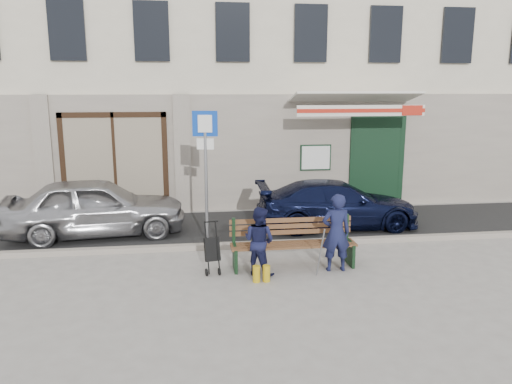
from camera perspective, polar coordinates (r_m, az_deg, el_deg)
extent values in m
plane|color=#9E9991|center=(9.42, 0.20, -9.20)|extent=(80.00, 80.00, 0.00)
cube|color=#282828|center=(12.34, -1.73, -4.03)|extent=(60.00, 3.20, 0.01)
cube|color=#9E9384|center=(10.80, -0.87, -6.06)|extent=(60.00, 0.18, 0.12)
cube|color=beige|center=(17.32, -3.73, 17.21)|extent=(20.00, 7.00, 10.00)
cube|color=#9E9384|center=(13.83, -2.56, 4.45)|extent=(20.00, 0.12, 3.20)
cube|color=maroon|center=(14.00, -15.77, 3.90)|extent=(2.50, 0.12, 2.00)
cube|color=black|center=(14.72, 13.62, 3.40)|extent=(1.60, 0.10, 2.60)
cube|color=black|center=(15.17, 12.97, 3.30)|extent=(1.25, 0.90, 2.40)
cube|color=white|center=(14.13, 6.84, 3.92)|extent=(0.80, 0.03, 0.65)
cube|color=white|center=(14.04, 10.86, 10.43)|extent=(3.40, 1.72, 0.42)
cube|color=white|center=(13.24, 11.98, 9.09)|extent=(3.40, 0.05, 0.28)
cube|color=red|center=(13.21, 12.02, 9.08)|extent=(3.40, 0.02, 0.10)
imported|color=#A7A7AB|center=(12.06, -17.82, -1.62)|extent=(4.21, 2.09, 1.38)
imported|color=black|center=(12.40, 9.26, -1.38)|extent=(4.01, 1.74, 1.15)
cylinder|color=gray|center=(10.84, -5.72, 1.25)|extent=(0.07, 0.07, 2.80)
cube|color=#0C3BAC|center=(10.68, -5.86, 7.79)|extent=(0.53, 0.13, 0.54)
cube|color=white|center=(10.65, -5.85, 7.78)|extent=(0.30, 0.08, 0.37)
cube|color=white|center=(10.72, -5.81, 5.49)|extent=(0.36, 0.10, 0.24)
cube|color=brown|center=(9.58, 4.31, -6.02)|extent=(2.40, 0.50, 0.04)
cube|color=brown|center=(9.75, 4.00, -3.90)|extent=(2.40, 0.10, 0.36)
cube|color=black|center=(9.49, -2.41, -7.59)|extent=(0.06, 0.50, 0.45)
cube|color=black|center=(9.93, 10.67, -6.91)|extent=(0.06, 0.50, 0.45)
cube|color=white|center=(9.65, 8.82, -5.80)|extent=(0.34, 0.25, 0.11)
cylinder|color=gray|center=(9.02, 7.37, -6.89)|extent=(0.07, 0.34, 0.96)
cylinder|color=#BD9A13|center=(8.94, 0.04, -9.34)|extent=(0.13, 0.13, 0.30)
cylinder|color=#BD9A13|center=(8.97, 1.20, -9.29)|extent=(0.13, 0.13, 0.30)
imported|color=#161A3D|center=(9.42, 9.15, -4.60)|extent=(0.55, 0.37, 1.48)
imported|color=#141637|center=(9.15, 0.36, -5.61)|extent=(0.79, 0.77, 1.28)
cylinder|color=black|center=(9.29, -5.67, -9.11)|extent=(0.06, 0.14, 0.14)
cylinder|color=black|center=(9.30, -4.21, -9.07)|extent=(0.06, 0.14, 0.14)
cube|color=black|center=(9.35, -5.04, -6.53)|extent=(0.32, 0.29, 0.46)
cylinder|color=black|center=(9.32, -5.12, -3.39)|extent=(0.25, 0.07, 0.02)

